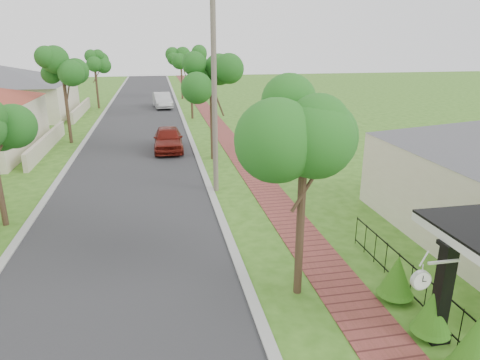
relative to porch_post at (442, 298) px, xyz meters
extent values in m
plane|color=#326217|center=(-4.55, 1.00, -1.12)|extent=(160.00, 160.00, 0.00)
cube|color=#28282B|center=(-7.55, 21.00, -1.12)|extent=(7.00, 120.00, 0.02)
cube|color=#9E9E99|center=(-3.90, 21.00, -1.12)|extent=(0.30, 120.00, 0.10)
cube|color=#9E9E99|center=(-11.20, 21.00, -1.12)|extent=(0.30, 120.00, 0.10)
cube|color=brown|center=(-1.30, 21.00, -1.12)|extent=(1.50, 120.00, 0.03)
cube|color=black|center=(0.00, 0.00, 0.14)|extent=(0.30, 0.30, 2.52)
cube|color=black|center=(0.00, 0.00, -1.00)|extent=(0.48, 0.48, 0.24)
cube|color=black|center=(0.00, 0.00, 1.34)|extent=(0.42, 0.42, 0.10)
cube|color=black|center=(0.35, 1.00, -0.17)|extent=(0.03, 8.00, 0.03)
cube|color=black|center=(0.35, 1.00, -0.97)|extent=(0.03, 8.00, 0.03)
cylinder|color=black|center=(0.35, -0.33, -0.62)|extent=(0.02, 0.02, 1.00)
cylinder|color=black|center=(0.35, 0.33, -0.62)|extent=(0.02, 0.02, 1.00)
cylinder|color=black|center=(0.35, 1.00, -0.62)|extent=(0.02, 0.02, 1.00)
cylinder|color=black|center=(0.35, 1.67, -0.62)|extent=(0.02, 0.02, 1.00)
cylinder|color=black|center=(0.35, 2.33, -0.62)|extent=(0.02, 0.02, 1.00)
cylinder|color=black|center=(0.35, 3.00, -0.62)|extent=(0.02, 0.02, 1.00)
cylinder|color=black|center=(0.35, 3.67, -0.62)|extent=(0.02, 0.02, 1.00)
cylinder|color=black|center=(0.35, 4.33, -0.62)|extent=(0.02, 0.02, 1.00)
cylinder|color=black|center=(0.35, 5.00, -0.62)|extent=(0.02, 0.02, 1.00)
cylinder|color=#382619|center=(-3.05, 17.00, 1.15)|extent=(0.22, 0.22, 4.55)
sphere|color=#124311|center=(-3.05, 17.00, 3.56)|extent=(1.70, 1.70, 1.70)
cylinder|color=#382619|center=(-3.05, 31.00, 1.33)|extent=(0.22, 0.22, 4.90)
sphere|color=#124311|center=(-3.05, 31.00, 3.92)|extent=(1.70, 1.70, 1.70)
cylinder|color=#382619|center=(-3.05, 45.00, 0.98)|extent=(0.22, 0.22, 4.20)
sphere|color=#124311|center=(-3.05, 45.00, 3.20)|extent=(1.70, 1.70, 1.70)
cylinder|color=#382619|center=(-12.05, 23.00, 1.33)|extent=(0.22, 0.22, 4.90)
sphere|color=#124311|center=(-12.05, 23.00, 3.92)|extent=(1.70, 1.70, 1.70)
cylinder|color=#382619|center=(-12.05, 39.00, 1.15)|extent=(0.22, 0.22, 4.55)
sphere|color=#124311|center=(-12.05, 39.00, 3.56)|extent=(1.70, 1.70, 1.70)
cone|color=#216313|center=(-0.10, -1.31, -0.13)|extent=(0.91, 0.91, 1.28)
sphere|color=#216313|center=(-0.10, 0.08, -0.84)|extent=(0.71, 0.71, 0.71)
cone|color=#216313|center=(-0.10, 0.08, -0.32)|extent=(0.81, 0.81, 1.04)
sphere|color=#216313|center=(-0.10, 1.66, -0.84)|extent=(0.75, 0.75, 0.75)
cone|color=#216313|center=(-0.10, 1.66, -0.33)|extent=(0.85, 0.85, 1.02)
cube|color=#BFB299|center=(-13.15, 21.00, -0.62)|extent=(0.25, 10.00, 1.00)
cube|color=beige|center=(-19.55, 35.00, 0.38)|extent=(11.00, 10.00, 3.00)
pyramid|color=#4C4C51|center=(-19.55, 35.00, 2.68)|extent=(15.56, 15.56, 1.60)
cube|color=#BFB299|center=(-13.15, 35.00, -0.62)|extent=(0.25, 10.00, 1.00)
imported|color=maroon|center=(-5.55, 19.50, -0.37)|extent=(1.86, 4.45, 1.51)
imported|color=#BCBDBF|center=(-5.55, 37.99, -0.35)|extent=(2.08, 4.83, 1.55)
cylinder|color=#382619|center=(-2.57, 2.50, 1.03)|extent=(0.22, 0.22, 4.30)
sphere|color=#256C1F|center=(-2.57, 2.50, 3.30)|extent=(2.14, 2.14, 2.14)
cylinder|color=#6E6256|center=(-3.63, 11.35, 3.30)|extent=(0.24, 0.24, 8.83)
cube|color=silver|center=(-0.42, -0.40, 1.18)|extent=(0.74, 0.05, 0.05)
cylinder|color=silver|center=(-0.90, -0.40, 1.01)|extent=(0.02, 0.02, 0.32)
cylinder|color=silver|center=(-0.90, -0.40, 0.80)|extent=(0.44, 0.10, 0.44)
cylinder|color=white|center=(-0.90, -0.45, 0.80)|extent=(0.38, 0.01, 0.38)
cylinder|color=white|center=(-0.90, -0.34, 0.80)|extent=(0.38, 0.01, 0.38)
cube|color=black|center=(-0.90, -0.46, 0.87)|extent=(0.01, 0.01, 0.15)
cube|color=black|center=(-0.86, -0.46, 0.80)|extent=(0.09, 0.01, 0.02)
camera|label=1|loc=(-6.12, -7.39, 5.58)|focal=32.00mm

